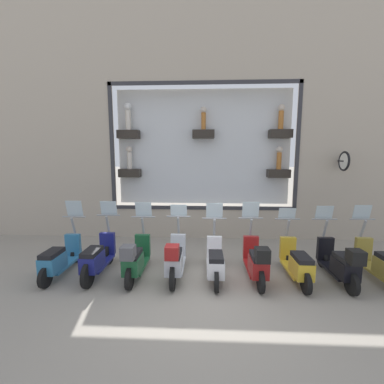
{
  "coord_description": "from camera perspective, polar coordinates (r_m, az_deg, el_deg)",
  "views": [
    {
      "loc": [
        -5.12,
        -0.03,
        2.81
      ],
      "look_at": [
        1.92,
        0.3,
        1.81
      ],
      "focal_mm": 24.0,
      "sensor_mm": 36.0,
      "label": 1
    }
  ],
  "objects": [
    {
      "name": "scooter_red_3",
      "position": [
        6.12,
        14.09,
        -14.65
      ],
      "size": [
        1.8,
        0.6,
        1.66
      ],
      "color": "black",
      "rests_on": "ground_plane"
    },
    {
      "name": "building_facade",
      "position": [
        8.82,
        2.58,
        16.29
      ],
      "size": [
        1.23,
        36.0,
        7.98
      ],
      "color": "#ADA08E",
      "rests_on": "ground_plane"
    },
    {
      "name": "scooter_navy_7",
      "position": [
        6.56,
        -20.22,
        -13.53
      ],
      "size": [
        1.81,
        0.61,
        1.65
      ],
      "color": "black",
      "rests_on": "ground_plane"
    },
    {
      "name": "ground_plane",
      "position": [
        5.84,
        2.19,
        -20.65
      ],
      "size": [
        120.0,
        120.0,
        0.0
      ],
      "primitive_type": "plane",
      "color": "gray"
    },
    {
      "name": "scooter_teal_8",
      "position": [
        6.96,
        -27.36,
        -12.96
      ],
      "size": [
        1.79,
        0.61,
        1.65
      ],
      "color": "black",
      "rests_on": "ground_plane"
    },
    {
      "name": "scooter_black_1",
      "position": [
        6.71,
        30.01,
        -13.49
      ],
      "size": [
        1.79,
        0.61,
        1.58
      ],
      "color": "black",
      "rests_on": "ground_plane"
    },
    {
      "name": "scooter_silver_5",
      "position": [
        6.04,
        -3.75,
        -14.63
      ],
      "size": [
        1.81,
        0.6,
        1.57
      ],
      "color": "black",
      "rests_on": "ground_plane"
    },
    {
      "name": "scooter_green_6",
      "position": [
        6.2,
        -12.44,
        -14.28
      ],
      "size": [
        1.8,
        0.6,
        1.63
      ],
      "color": "black",
      "rests_on": "ground_plane"
    },
    {
      "name": "scooter_yellow_2",
      "position": [
        6.43,
        22.24,
        -14.42
      ],
      "size": [
        1.79,
        0.61,
        1.51
      ],
      "color": "black",
      "rests_on": "ground_plane"
    },
    {
      "name": "scooter_olive_0",
      "position": [
        7.23,
        36.35,
        -12.76
      ],
      "size": [
        1.8,
        0.61,
        1.61
      ],
      "color": "black",
      "rests_on": "ground_plane"
    },
    {
      "name": "scooter_white_4",
      "position": [
        6.09,
        5.2,
        -15.12
      ],
      "size": [
        1.79,
        0.6,
        1.62
      ],
      "color": "black",
      "rests_on": "ground_plane"
    }
  ]
}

